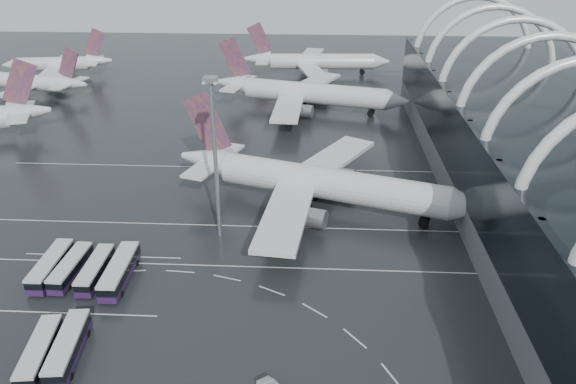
{
  "coord_description": "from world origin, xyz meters",
  "views": [
    {
      "loc": [
        13.34,
        -82.43,
        54.17
      ],
      "look_at": [
        8.21,
        13.26,
        7.0
      ],
      "focal_mm": 35.0,
      "sensor_mm": 36.0,
      "label": 1
    }
  ],
  "objects_px": {
    "gse_cart_belly_a": "(347,198)",
    "gse_cart_belly_c": "(306,206)",
    "bus_row_near_b": "(71,267)",
    "gse_cart_belly_b": "(372,188)",
    "airliner_gate_b": "(305,93)",
    "floodlight_mast": "(214,141)",
    "jet_remote_far": "(60,64)",
    "bus_row_far_b": "(40,352)",
    "bus_row_near_c": "(95,270)",
    "jet_remote_mid": "(37,83)",
    "bus_row_far_c": "(68,347)",
    "airliner_main": "(317,183)",
    "bus_row_near_a": "(51,266)",
    "bus_row_near_d": "(120,271)",
    "airliner_gate_c": "(314,62)",
    "gse_cart_belly_d": "(411,198)"
  },
  "relations": [
    {
      "from": "bus_row_near_c",
      "to": "bus_row_far_b",
      "type": "distance_m",
      "value": 19.69
    },
    {
      "from": "bus_row_near_b",
      "to": "gse_cart_belly_b",
      "type": "xyz_separation_m",
      "value": [
        52.77,
        35.49,
        -0.97
      ]
    },
    {
      "from": "bus_row_near_b",
      "to": "bus_row_near_d",
      "type": "height_order",
      "value": "bus_row_near_d"
    },
    {
      "from": "jet_remote_mid",
      "to": "bus_row_near_b",
      "type": "bearing_deg",
      "value": 131.04
    },
    {
      "from": "gse_cart_belly_b",
      "to": "gse_cart_belly_a",
      "type": "bearing_deg",
      "value": -139.07
    },
    {
      "from": "airliner_gate_c",
      "to": "bus_row_near_c",
      "type": "relative_size",
      "value": 4.51
    },
    {
      "from": "bus_row_near_a",
      "to": "gse_cart_belly_b",
      "type": "relative_size",
      "value": 5.2
    },
    {
      "from": "gse_cart_belly_b",
      "to": "bus_row_near_d",
      "type": "bearing_deg",
      "value": -140.56
    },
    {
      "from": "jet_remote_far",
      "to": "airliner_gate_b",
      "type": "bearing_deg",
      "value": 149.42
    },
    {
      "from": "bus_row_near_b",
      "to": "gse_cart_belly_b",
      "type": "height_order",
      "value": "bus_row_near_b"
    },
    {
      "from": "airliner_main",
      "to": "jet_remote_mid",
      "type": "distance_m",
      "value": 119.81
    },
    {
      "from": "airliner_gate_c",
      "to": "bus_row_near_d",
      "type": "height_order",
      "value": "airliner_gate_c"
    },
    {
      "from": "airliner_main",
      "to": "bus_row_near_c",
      "type": "bearing_deg",
      "value": -124.45
    },
    {
      "from": "floodlight_mast",
      "to": "airliner_main",
      "type": "bearing_deg",
      "value": 35.0
    },
    {
      "from": "jet_remote_far",
      "to": "gse_cart_belly_d",
      "type": "xyz_separation_m",
      "value": [
        117.07,
        -97.58,
        -3.88
      ]
    },
    {
      "from": "bus_row_far_c",
      "to": "floodlight_mast",
      "type": "distance_m",
      "value": 40.76
    },
    {
      "from": "jet_remote_mid",
      "to": "bus_row_near_d",
      "type": "relative_size",
      "value": 2.9
    },
    {
      "from": "airliner_gate_c",
      "to": "airliner_gate_b",
      "type": "bearing_deg",
      "value": -95.77
    },
    {
      "from": "airliner_gate_b",
      "to": "gse_cart_belly_a",
      "type": "xyz_separation_m",
      "value": [
        10.6,
        -61.26,
        -4.81
      ]
    },
    {
      "from": "bus_row_near_b",
      "to": "floodlight_mast",
      "type": "distance_m",
      "value": 32.06
    },
    {
      "from": "bus_row_near_b",
      "to": "bus_row_far_c",
      "type": "height_order",
      "value": "bus_row_far_c"
    },
    {
      "from": "gse_cart_belly_c",
      "to": "bus_row_near_b",
      "type": "bearing_deg",
      "value": -145.75
    },
    {
      "from": "bus_row_near_a",
      "to": "bus_row_near_b",
      "type": "distance_m",
      "value": 3.44
    },
    {
      "from": "gse_cart_belly_c",
      "to": "airliner_main",
      "type": "bearing_deg",
      "value": 23.7
    },
    {
      "from": "jet_remote_mid",
      "to": "gse_cart_belly_c",
      "type": "bearing_deg",
      "value": 154.02
    },
    {
      "from": "bus_row_near_b",
      "to": "bus_row_near_c",
      "type": "relative_size",
      "value": 1.01
    },
    {
      "from": "bus_row_far_c",
      "to": "bus_row_near_c",
      "type": "bearing_deg",
      "value": 3.26
    },
    {
      "from": "bus_row_near_a",
      "to": "bus_row_far_c",
      "type": "height_order",
      "value": "bus_row_near_a"
    },
    {
      "from": "bus_row_near_c",
      "to": "gse_cart_belly_b",
      "type": "xyz_separation_m",
      "value": [
        48.46,
        35.9,
        -0.96
      ]
    },
    {
      "from": "airliner_gate_b",
      "to": "floodlight_mast",
      "type": "relative_size",
      "value": 2.0
    },
    {
      "from": "bus_row_far_b",
      "to": "gse_cart_belly_d",
      "type": "bearing_deg",
      "value": -55.47
    },
    {
      "from": "bus_row_near_c",
      "to": "gse_cart_belly_b",
      "type": "relative_size",
      "value": 4.85
    },
    {
      "from": "bus_row_near_c",
      "to": "gse_cart_belly_a",
      "type": "relative_size",
      "value": 6.36
    },
    {
      "from": "airliner_main",
      "to": "jet_remote_far",
      "type": "xyz_separation_m",
      "value": [
        -96.93,
        101.5,
        -1.0
      ]
    },
    {
      "from": "bus_row_near_a",
      "to": "gse_cart_belly_a",
      "type": "distance_m",
      "value": 59.13
    },
    {
      "from": "airliner_gate_c",
      "to": "bus_row_near_b",
      "type": "xyz_separation_m",
      "value": [
        -38.92,
        -135.28,
        -3.24
      ]
    },
    {
      "from": "jet_remote_far",
      "to": "bus_row_far_b",
      "type": "relative_size",
      "value": 3.15
    },
    {
      "from": "jet_remote_mid",
      "to": "bus_row_near_a",
      "type": "relative_size",
      "value": 3.07
    },
    {
      "from": "gse_cart_belly_d",
      "to": "airliner_gate_c",
      "type": "bearing_deg",
      "value": 101.85
    },
    {
      "from": "bus_row_near_a",
      "to": "bus_row_near_d",
      "type": "height_order",
      "value": "bus_row_near_d"
    },
    {
      "from": "gse_cart_belly_a",
      "to": "gse_cart_belly_c",
      "type": "height_order",
      "value": "gse_cart_belly_c"
    },
    {
      "from": "gse_cart_belly_a",
      "to": "airliner_main",
      "type": "bearing_deg",
      "value": -152.1
    },
    {
      "from": "jet_remote_mid",
      "to": "gse_cart_belly_b",
      "type": "height_order",
      "value": "jet_remote_mid"
    },
    {
      "from": "bus_row_near_a",
      "to": "gse_cart_belly_c",
      "type": "distance_m",
      "value": 49.56
    },
    {
      "from": "floodlight_mast",
      "to": "gse_cart_belly_d",
      "type": "distance_m",
      "value": 45.51
    },
    {
      "from": "bus_row_near_a",
      "to": "airliner_gate_c",
      "type": "bearing_deg",
      "value": -17.74
    },
    {
      "from": "bus_row_near_c",
      "to": "gse_cart_belly_d",
      "type": "bearing_deg",
      "value": -61.32
    },
    {
      "from": "bus_row_near_d",
      "to": "gse_cart_belly_b",
      "type": "height_order",
      "value": "bus_row_near_d"
    },
    {
      "from": "bus_row_near_c",
      "to": "bus_row_near_d",
      "type": "bearing_deg",
      "value": -96.59
    },
    {
      "from": "gse_cart_belly_c",
      "to": "jet_remote_mid",
      "type": "bearing_deg",
      "value": 140.32
    }
  ]
}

